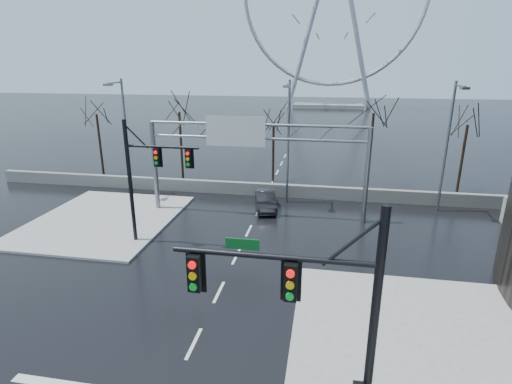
% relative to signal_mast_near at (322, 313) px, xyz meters
% --- Properties ---
extents(ground, '(260.00, 260.00, 0.00)m').
position_rel_signal_mast_near_xyz_m(ground, '(-5.14, 4.04, -4.87)').
color(ground, black).
rests_on(ground, ground).
extents(sidewalk_right_ext, '(12.00, 10.00, 0.15)m').
position_rel_signal_mast_near_xyz_m(sidewalk_right_ext, '(4.86, 6.04, -4.80)').
color(sidewalk_right_ext, gray).
rests_on(sidewalk_right_ext, ground).
extents(sidewalk_far, '(10.00, 12.00, 0.15)m').
position_rel_signal_mast_near_xyz_m(sidewalk_far, '(-16.14, 16.04, -4.80)').
color(sidewalk_far, gray).
rests_on(sidewalk_far, ground).
extents(barrier_wall, '(52.00, 0.50, 1.10)m').
position_rel_signal_mast_near_xyz_m(barrier_wall, '(-5.14, 24.04, -4.32)').
color(barrier_wall, slate).
rests_on(barrier_wall, ground).
extents(signal_mast_near, '(5.52, 0.41, 8.00)m').
position_rel_signal_mast_near_xyz_m(signal_mast_near, '(0.00, 0.00, 0.00)').
color(signal_mast_near, black).
rests_on(signal_mast_near, ground).
extents(signal_mast_far, '(4.72, 0.41, 8.00)m').
position_rel_signal_mast_near_xyz_m(signal_mast_far, '(-11.01, 13.00, -0.04)').
color(signal_mast_far, black).
rests_on(signal_mast_far, ground).
extents(sign_gantry, '(16.36, 0.40, 7.60)m').
position_rel_signal_mast_near_xyz_m(sign_gantry, '(-5.52, 19.00, 0.31)').
color(sign_gantry, slate).
rests_on(sign_gantry, ground).
extents(streetlight_left, '(0.50, 2.55, 10.00)m').
position_rel_signal_mast_near_xyz_m(streetlight_left, '(-17.14, 22.20, 1.01)').
color(streetlight_left, slate).
rests_on(streetlight_left, ground).
extents(streetlight_mid, '(0.50, 2.55, 10.00)m').
position_rel_signal_mast_near_xyz_m(streetlight_mid, '(-3.14, 22.20, 1.01)').
color(streetlight_mid, slate).
rests_on(streetlight_mid, ground).
extents(streetlight_right, '(0.50, 2.55, 10.00)m').
position_rel_signal_mast_near_xyz_m(streetlight_right, '(8.86, 22.20, 1.01)').
color(streetlight_right, slate).
rests_on(streetlight_right, ground).
extents(tree_far_left, '(3.50, 3.50, 7.00)m').
position_rel_signal_mast_near_xyz_m(tree_far_left, '(-23.14, 28.04, 0.70)').
color(tree_far_left, black).
rests_on(tree_far_left, ground).
extents(tree_left, '(3.75, 3.75, 7.50)m').
position_rel_signal_mast_near_xyz_m(tree_left, '(-14.14, 27.54, 1.10)').
color(tree_left, black).
rests_on(tree_left, ground).
extents(tree_center, '(3.25, 3.25, 6.50)m').
position_rel_signal_mast_near_xyz_m(tree_center, '(-5.14, 28.54, 0.30)').
color(tree_center, black).
rests_on(tree_center, ground).
extents(tree_right, '(3.90, 3.90, 7.80)m').
position_rel_signal_mast_near_xyz_m(tree_right, '(3.86, 27.54, 1.34)').
color(tree_right, black).
rests_on(tree_right, ground).
extents(tree_far_right, '(3.40, 3.40, 6.80)m').
position_rel_signal_mast_near_xyz_m(tree_far_right, '(11.86, 28.04, 0.54)').
color(tree_far_right, black).
rests_on(tree_far_right, ground).
extents(car, '(2.46, 4.58, 1.43)m').
position_rel_signal_mast_near_xyz_m(car, '(-4.66, 20.64, -4.16)').
color(car, black).
rests_on(car, ground).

